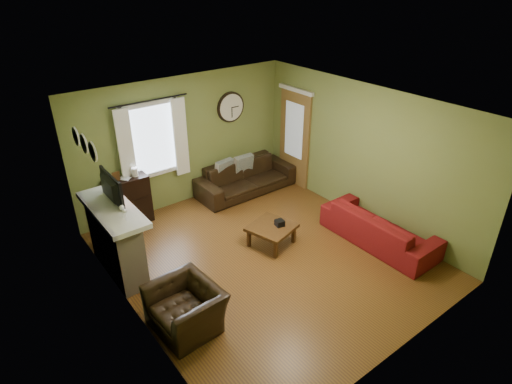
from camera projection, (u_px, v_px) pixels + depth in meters
floor at (266, 257)px, 7.30m from camera, size 4.60×5.20×0.00m
ceiling at (268, 108)px, 6.07m from camera, size 4.60×5.20×0.00m
wall_left at (126, 240)px, 5.45m from camera, size 0.00×5.20×2.60m
wall_right at (363, 154)px, 7.92m from camera, size 0.00×5.20×2.60m
wall_back at (185, 141)px, 8.51m from camera, size 4.60×0.00×2.60m
wall_front at (409, 273)px, 4.86m from camera, size 4.60×0.00×2.60m
fireplace at (116, 242)px, 6.72m from camera, size 0.40×1.40×1.10m
firebox at (130, 251)px, 6.94m from camera, size 0.04×0.60×0.55m
mantel at (112, 209)px, 6.46m from camera, size 0.58×1.60×0.08m
tv at (107, 193)px, 6.47m from camera, size 0.08×0.60×0.35m
tv_screen at (112, 188)px, 6.49m from camera, size 0.02×0.62×0.36m
medallion_left at (93, 152)px, 5.58m from camera, size 0.28×0.28×0.03m
medallion_mid at (84, 144)px, 5.82m from camera, size 0.28×0.28×0.03m
medallion_right at (76, 137)px, 6.07m from camera, size 0.28×0.28×0.03m
window_pane at (152, 140)px, 8.02m from camera, size 1.00×0.02×1.30m
curtain_rod at (149, 101)px, 7.59m from camera, size 0.03×0.03×1.50m
curtain_left at (126, 151)px, 7.68m from camera, size 0.28×0.04×1.55m
curtain_right at (181, 137)px, 8.27m from camera, size 0.28×0.04×1.55m
wall_clock at (231, 107)px, 8.83m from camera, size 0.64×0.06×0.64m
door at (295, 139)px, 9.32m from camera, size 0.05×0.90×2.10m
bookshelf at (128, 202)px, 8.02m from camera, size 0.80×0.34×0.95m
book at (123, 180)px, 7.72m from camera, size 0.24×0.25×0.02m
sofa_brown at (246, 177)px, 9.28m from camera, size 2.20×0.86×0.64m
pillow_left at (224, 169)px, 9.11m from camera, size 0.44×0.19×0.42m
pillow_right at (243, 165)px, 9.31m from camera, size 0.45×0.14×0.45m
sofa_red at (379, 227)px, 7.54m from camera, size 0.82×2.11×0.62m
armchair at (186, 308)px, 5.77m from camera, size 0.90×1.01×0.62m
coffee_table at (271, 235)px, 7.54m from camera, size 0.88×0.88×0.38m
tissue_box at (280, 225)px, 7.45m from camera, size 0.16×0.16×0.11m
wine_glass_a at (125, 215)px, 6.05m from camera, size 0.07×0.07×0.19m
wine_glass_b at (122, 212)px, 6.11m from camera, size 0.07×0.07×0.20m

